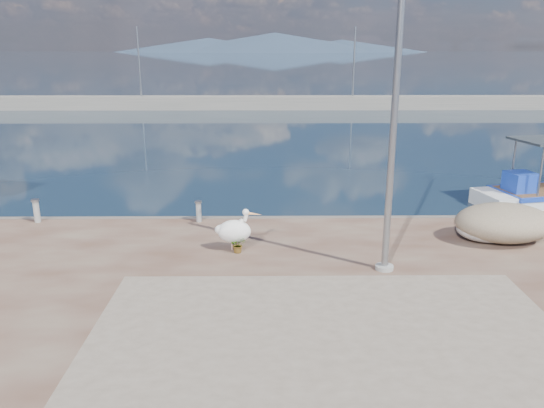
# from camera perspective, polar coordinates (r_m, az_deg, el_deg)

# --- Properties ---
(ground) EXTENTS (1400.00, 1400.00, 0.00)m
(ground) POSITION_cam_1_polar(r_m,az_deg,el_deg) (12.37, 0.18, -10.85)
(ground) COLOR #162635
(ground) RESTS_ON ground
(quay_patch) EXTENTS (9.00, 7.00, 0.01)m
(quay_patch) POSITION_cam_1_polar(r_m,az_deg,el_deg) (9.59, 6.66, -16.33)
(quay_patch) COLOR gray
(quay_patch) RESTS_ON quay
(breakwater) EXTENTS (120.00, 2.20, 7.50)m
(breakwater) POSITION_cam_1_polar(r_m,az_deg,el_deg) (51.24, -0.41, 10.85)
(breakwater) COLOR gray
(breakwater) RESTS_ON ground
(mountains) EXTENTS (370.00, 280.00, 22.00)m
(mountains) POSITION_cam_1_polar(r_m,az_deg,el_deg) (661.01, -0.18, 16.88)
(mountains) COLOR #28384C
(mountains) RESTS_ON ground
(pelican) EXTENTS (1.19, 0.63, 1.15)m
(pelican) POSITION_cam_1_polar(r_m,az_deg,el_deg) (14.02, -4.01, -2.88)
(pelican) COLOR tan
(pelican) RESTS_ON quay
(lamp_post) EXTENTS (0.44, 0.96, 7.00)m
(lamp_post) POSITION_cam_1_polar(r_m,az_deg,el_deg) (12.38, 12.86, 7.34)
(lamp_post) COLOR gray
(lamp_post) RESTS_ON quay
(bollard_near) EXTENTS (0.22, 0.22, 0.66)m
(bollard_near) POSITION_cam_1_polar(r_m,az_deg,el_deg) (16.45, -7.89, -0.70)
(bollard_near) COLOR gray
(bollard_near) RESTS_ON quay
(bollard_far) EXTENTS (0.24, 0.24, 0.73)m
(bollard_far) POSITION_cam_1_polar(r_m,az_deg,el_deg) (17.78, -24.01, -0.57)
(bollard_far) COLOR gray
(bollard_far) RESTS_ON quay
(potted_plant) EXTENTS (0.45, 0.41, 0.44)m
(potted_plant) POSITION_cam_1_polar(r_m,az_deg,el_deg) (13.95, -3.66, -4.38)
(potted_plant) COLOR #33722D
(potted_plant) RESTS_ON quay
(net_pile_d) EXTENTS (1.77, 1.33, 0.66)m
(net_pile_d) POSITION_cam_1_polar(r_m,az_deg,el_deg) (15.91, 22.26, -2.53)
(net_pile_d) COLOR #B7B1A9
(net_pile_d) RESTS_ON quay
(net_pile_c) EXTENTS (2.68, 1.91, 1.05)m
(net_pile_c) POSITION_cam_1_polar(r_m,az_deg,el_deg) (16.00, 23.65, -1.85)
(net_pile_c) COLOR tan
(net_pile_c) RESTS_ON quay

